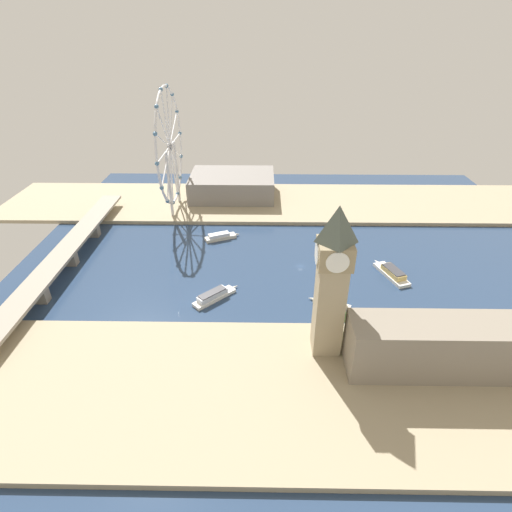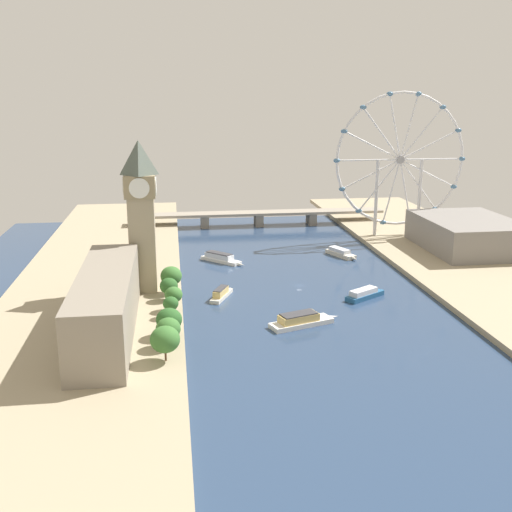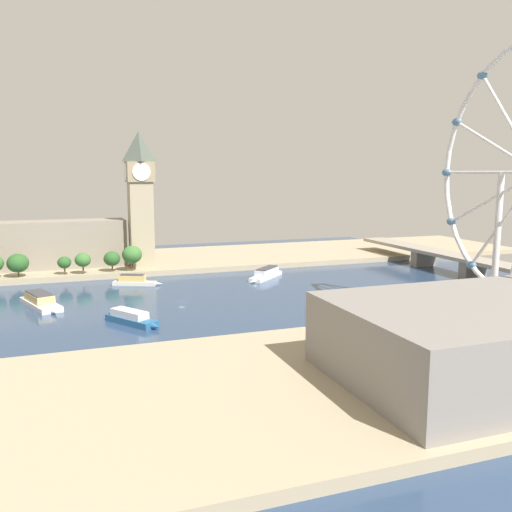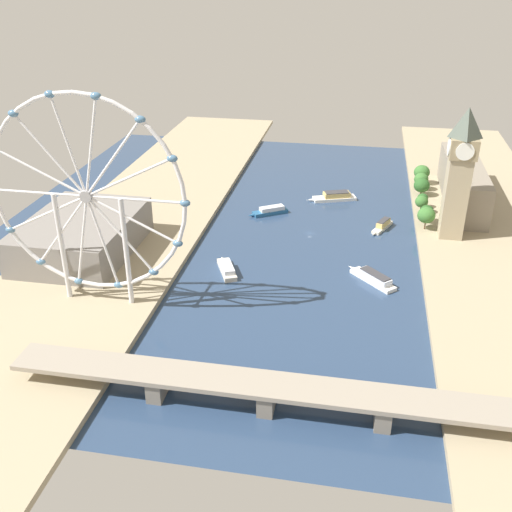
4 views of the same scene
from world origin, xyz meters
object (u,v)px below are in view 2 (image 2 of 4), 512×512
riverside_hall (468,234)px  ferris_wheel (400,161)px  clock_tower (141,214)px  river_bridge (259,215)px  parliament_block (106,304)px  tour_boat_4 (221,294)px  tour_boat_3 (341,253)px  tour_boat_1 (221,258)px  tour_boat_0 (365,294)px  tour_boat_2 (301,320)px

riverside_hall → ferris_wheel: bearing=122.8°
clock_tower → river_bridge: 188.44m
parliament_block → tour_boat_4: parliament_block is taller
tour_boat_3 → tour_boat_1: bearing=-111.9°
parliament_block → tour_boat_1: bearing=64.3°
parliament_block → tour_boat_1: size_ratio=3.80×
ferris_wheel → tour_boat_0: 152.36m
riverside_hall → tour_boat_4: riverside_hall is taller
parliament_block → tour_boat_2: (84.83, 5.49, -13.87)m
tour_boat_2 → tour_boat_3: 127.51m
parliament_block → river_bridge: parliament_block is taller
parliament_block → ferris_wheel: bearing=41.4°
clock_tower → ferris_wheel: (175.76, 107.33, 13.01)m
river_bridge → tour_boat_3: size_ratio=7.35×
tour_boat_2 → parliament_block: bearing=164.3°
riverside_hall → parliament_block: bearing=-151.6°
clock_tower → tour_boat_0: bearing=-10.2°
tour_boat_2 → tour_boat_4: bearing=107.2°
ferris_wheel → tour_boat_3: bearing=-140.4°
riverside_hall → tour_boat_3: (-84.01, 3.71, -10.98)m
clock_tower → tour_boat_2: clock_tower is taller
river_bridge → tour_boat_1: bearing=-110.3°
clock_tower → parliament_block: clock_tower is taller
parliament_block → tour_boat_2: bearing=3.7°
parliament_block → tour_boat_0: bearing=17.2°
tour_boat_0 → tour_boat_4: tour_boat_4 is taller
clock_tower → tour_boat_2: bearing=-36.8°
parliament_block → tour_boat_3: parliament_block is taller
clock_tower → tour_boat_0: clock_tower is taller
tour_boat_2 → tour_boat_3: (50.84, 116.93, -0.35)m
tour_boat_4 → tour_boat_0: bearing=-73.9°
clock_tower → ferris_wheel: size_ratio=0.76×
tour_boat_3 → tour_boat_4: 110.85m
tour_boat_0 → ferris_wheel: bearing=30.8°
ferris_wheel → tour_boat_4: 187.77m
tour_boat_1 → tour_boat_2: tour_boat_2 is taller
clock_tower → tour_boat_2: 98.26m
parliament_block → tour_boat_2: 86.13m
river_bridge → tour_boat_1: size_ratio=7.47×
parliament_block → tour_boat_0: 132.05m
clock_tower → tour_boat_4: size_ratio=3.09×
clock_tower → tour_boat_4: 57.36m
tour_boat_4 → ferris_wheel: bearing=-25.1°
parliament_block → tour_boat_0: parliament_block is taller
river_bridge → tour_boat_2: river_bridge is taller
tour_boat_1 → tour_boat_3: 78.22m
tour_boat_0 → tour_boat_2: 52.53m
clock_tower → ferris_wheel: bearing=31.4°
parliament_block → riverside_hall: (219.68, 118.71, -3.24)m
ferris_wheel → tour_boat_0: ferris_wheel is taller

